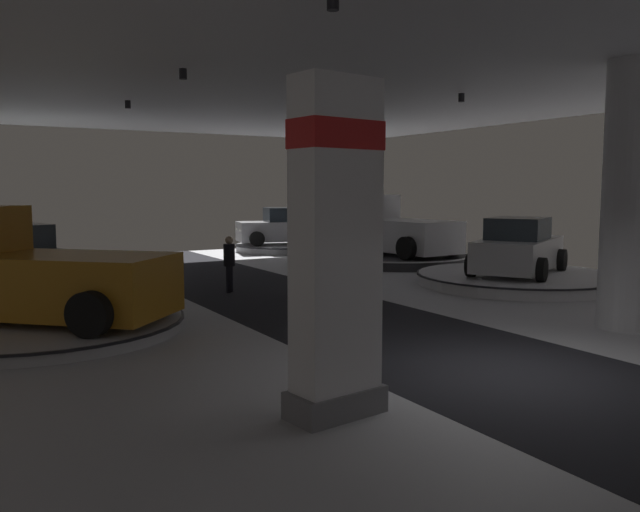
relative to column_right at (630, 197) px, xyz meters
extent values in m
cube|color=silver|center=(-4.57, -1.11, -2.77)|extent=(24.00, 44.00, 0.05)
cube|color=#232328|center=(-4.57, -1.11, -2.75)|extent=(4.40, 44.00, 0.01)
cube|color=silver|center=(-4.57, -1.11, 2.80)|extent=(24.00, 44.00, 0.10)
cylinder|color=black|center=(-7.70, -0.85, 2.57)|extent=(0.16, 0.16, 0.22)
cylinder|color=black|center=(-7.69, 5.21, 2.57)|extent=(0.16, 0.16, 0.22)
cylinder|color=black|center=(-7.48, 10.75, 2.57)|extent=(0.16, 0.16, 0.22)
cylinder|color=black|center=(-0.18, 4.88, 2.57)|extent=(0.16, 0.16, 0.22)
cylinder|color=black|center=(0.16, 10.71, 2.57)|extent=(0.16, 0.16, 0.22)
cylinder|color=silver|center=(0.00, 0.00, 0.00)|extent=(1.11, 1.11, 5.50)
cube|color=slate|center=(-7.95, -1.34, -2.58)|extent=(1.34, 0.81, 0.35)
cube|color=white|center=(-7.95, -1.34, -0.44)|extent=(1.16, 0.70, 3.93)
cube|color=red|center=(-7.95, -1.34, 0.82)|extent=(1.19, 0.73, 0.36)
cylinder|color=#B7B7BC|center=(1.49, 18.60, -2.58)|extent=(4.40, 4.40, 0.33)
cylinder|color=black|center=(1.49, 18.60, -2.45)|extent=(4.49, 4.49, 0.05)
cube|color=silver|center=(1.49, 18.60, -1.81)|extent=(4.51, 2.76, 0.90)
cube|color=#2D3842|center=(1.64, 18.56, -1.06)|extent=(2.22, 1.97, 0.70)
cylinder|color=black|center=(-0.14, 17.97, -2.08)|extent=(0.71, 0.38, 0.68)
cylinder|color=black|center=(0.35, 19.91, -2.08)|extent=(0.71, 0.38, 0.68)
cylinder|color=black|center=(2.64, 17.28, -2.08)|extent=(0.71, 0.38, 0.68)
cylinder|color=black|center=(3.12, 19.22, -2.08)|extent=(0.71, 0.38, 0.68)
sphere|color=white|center=(-0.63, 18.61, -1.70)|extent=(0.18, 0.18, 0.18)
sphere|color=white|center=(-0.39, 19.57, -1.70)|extent=(0.18, 0.18, 0.18)
cylinder|color=#333338|center=(3.07, 11.91, -2.56)|extent=(5.57, 5.57, 0.37)
cylinder|color=white|center=(3.07, 11.91, -2.41)|extent=(5.68, 5.68, 0.05)
cube|color=silver|center=(3.07, 11.91, -1.63)|extent=(2.50, 5.44, 1.20)
cube|color=silver|center=(2.94, 13.60, -0.58)|extent=(2.02, 1.84, 1.00)
cube|color=#28333D|center=(2.98, 13.10, -0.58)|extent=(1.75, 0.21, 0.75)
cylinder|color=black|center=(1.76, 13.67, -1.96)|extent=(0.34, 0.86, 0.84)
cylinder|color=black|center=(4.11, 13.85, -1.96)|extent=(0.34, 0.86, 0.84)
cylinder|color=black|center=(2.04, 9.97, -1.96)|extent=(0.34, 0.86, 0.84)
cylinder|color=black|center=(4.39, 10.15, -1.96)|extent=(0.34, 0.86, 0.84)
cylinder|color=#B7B7BC|center=(-10.58, 5.77, -2.62)|extent=(5.57, 5.57, 0.26)
cylinder|color=black|center=(-10.58, 5.77, -2.52)|extent=(5.68, 5.68, 0.05)
cube|color=#B77519|center=(-10.58, 5.77, -1.74)|extent=(5.29, 5.17, 1.20)
cylinder|color=black|center=(-11.11, 7.91, -2.07)|extent=(0.80, 0.78, 0.84)
cylinder|color=black|center=(-10.04, 3.64, -2.07)|extent=(0.80, 0.78, 0.84)
cylinder|color=black|center=(-8.42, 5.35, -2.07)|extent=(0.80, 0.78, 0.84)
cylinder|color=silver|center=(-10.70, 10.97, -2.62)|extent=(5.12, 5.12, 0.26)
cylinder|color=black|center=(-10.70, 10.97, -2.52)|extent=(5.22, 5.22, 0.05)
cube|color=silver|center=(-10.70, 10.97, -1.88)|extent=(2.95, 4.54, 0.90)
cube|color=#2D3842|center=(-10.66, 10.83, -1.13)|extent=(2.05, 2.27, 0.70)
cylinder|color=black|center=(-10.17, 12.63, -2.15)|extent=(0.41, 0.71, 0.68)
cylinder|color=black|center=(-9.33, 9.90, -2.15)|extent=(0.41, 0.71, 0.68)
cylinder|color=silver|center=(2.79, 5.44, -2.58)|extent=(6.00, 6.00, 0.35)
cylinder|color=black|center=(2.79, 5.44, -2.43)|extent=(6.12, 6.12, 0.05)
cube|color=silver|center=(2.79, 5.44, -1.79)|extent=(4.55, 3.58, 0.90)
cube|color=#2D3842|center=(2.65, 5.37, -1.04)|extent=(2.41, 2.28, 0.70)
cylinder|color=black|center=(3.57, 7.00, -2.06)|extent=(0.70, 0.52, 0.68)
cylinder|color=black|center=(4.52, 5.24, -2.06)|extent=(0.70, 0.52, 0.68)
cylinder|color=black|center=(1.05, 5.64, -2.06)|extent=(0.70, 0.52, 0.68)
cylinder|color=black|center=(2.01, 3.88, -2.06)|extent=(0.70, 0.52, 0.68)
sphere|color=white|center=(4.36, 6.86, -1.68)|extent=(0.18, 0.18, 0.18)
sphere|color=white|center=(4.83, 5.99, -1.68)|extent=(0.18, 0.18, 0.18)
cylinder|color=black|center=(-10.41, 16.41, -2.14)|extent=(0.69, 0.26, 0.68)
cylinder|color=black|center=(-10.27, 18.40, -2.14)|extent=(0.69, 0.26, 0.68)
cylinder|color=black|center=(-5.39, 8.49, -2.35)|extent=(0.14, 0.14, 0.80)
cylinder|color=black|center=(-5.28, 8.63, -2.35)|extent=(0.14, 0.14, 0.80)
cylinder|color=black|center=(-5.34, 8.56, -1.69)|extent=(0.32, 0.32, 0.62)
sphere|color=beige|center=(-5.34, 8.56, -1.27)|extent=(0.22, 0.22, 0.22)
cylinder|color=black|center=(-4.44, 6.35, -2.35)|extent=(0.14, 0.14, 0.80)
cylinder|color=black|center=(-4.46, 6.18, -2.35)|extent=(0.14, 0.14, 0.80)
cylinder|color=black|center=(-4.45, 6.26, -1.69)|extent=(0.32, 0.32, 0.62)
sphere|color=beige|center=(-4.45, 6.26, -1.27)|extent=(0.22, 0.22, 0.22)
camera|label=1|loc=(-12.17, -8.14, 0.16)|focal=35.91mm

